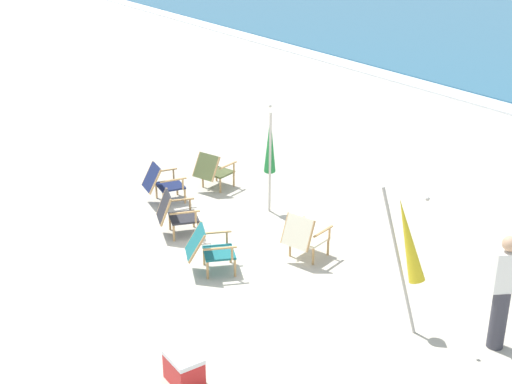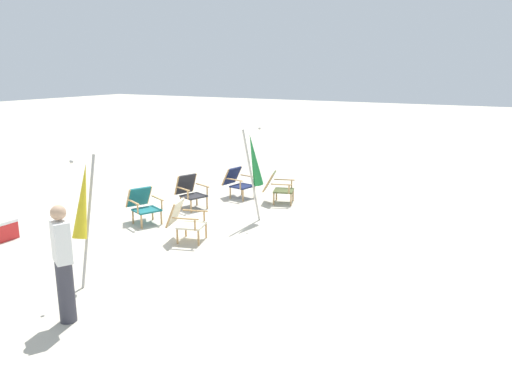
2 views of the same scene
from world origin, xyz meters
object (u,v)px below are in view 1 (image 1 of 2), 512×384
umbrella_furled_green (270,145)px  beach_chair_far_center (304,236)px  beach_chair_back_left (175,213)px  beach_chair_front_right (208,248)px  beach_chair_back_right (213,170)px  umbrella_furled_yellow (408,242)px  cooler_box (184,368)px  beach_chair_front_left (162,182)px  person_near_chairs (503,292)px

umbrella_furled_green → beach_chair_far_center: bearing=-17.8°
beach_chair_back_left → beach_chair_front_right: (1.47, -0.19, -0.01)m
beach_chair_back_right → umbrella_furled_yellow: 5.87m
beach_chair_back_right → cooler_box: size_ratio=1.83×
beach_chair_back_left → umbrella_furled_green: (0.20, 1.90, 0.94)m
beach_chair_front_right → cooler_box: 2.81m
beach_chair_far_center → cooler_box: size_ratio=1.70×
beach_chair_front_left → beach_chair_back_left: (1.43, -0.48, 0.01)m
umbrella_furled_yellow → person_near_chairs: size_ratio=1.25×
beach_chair_front_right → umbrella_furled_green: 2.62m
beach_chair_back_left → umbrella_furled_green: 2.12m
umbrella_furled_yellow → person_near_chairs: 1.35m
beach_chair_front_left → beach_chair_back_left: bearing=-18.7°
beach_chair_front_left → beach_chair_far_center: (3.42, 0.83, 0.01)m
beach_chair_back_left → umbrella_furled_yellow: (4.34, 1.20, 0.90)m
beach_chair_far_center → person_near_chairs: bearing=10.0°
umbrella_furled_green → person_near_chairs: (5.18, 0.02, -0.53)m
beach_chair_back_right → cooler_box: bearing=-34.3°
beach_chair_front_left → beach_chair_far_center: bearing=13.7°
cooler_box → beach_chair_back_left: bearing=153.2°
beach_chair_back_right → beach_chair_far_center: beach_chair_far_center is taller
beach_chair_front_right → beach_chair_back_right: beach_chair_back_right is taller
umbrella_furled_green → cooler_box: (3.52, -3.77, -1.17)m
umbrella_furled_yellow → cooler_box: bearing=-101.5°
beach_chair_back_left → beach_chair_back_right: beach_chair_back_left is taller
beach_chair_back_right → cooler_box: 6.25m
person_near_chairs → cooler_box: bearing=-113.7°
beach_chair_far_center → person_near_chairs: size_ratio=0.51×
beach_chair_front_left → cooler_box: beach_chair_front_left is taller
beach_chair_back_right → umbrella_furled_green: 1.91m
beach_chair_back_left → beach_chair_front_right: 1.48m
beach_chair_front_right → beach_chair_front_left: bearing=166.9°
beach_chair_back_left → cooler_box: bearing=-26.8°
beach_chair_back_left → beach_chair_far_center: bearing=33.6°
beach_chair_back_left → beach_chair_far_center: same height
beach_chair_back_left → beach_chair_back_right: size_ratio=0.94×
beach_chair_back_left → person_near_chairs: size_ratio=0.52×
umbrella_furled_green → person_near_chairs: size_ratio=1.28×
beach_chair_front_left → umbrella_furled_yellow: 5.89m
beach_chair_front_left → umbrella_furled_green: 2.35m
beach_chair_front_right → beach_chair_far_center: size_ratio=1.12×
beach_chair_back_left → beach_chair_front_right: bearing=-7.4°
beach_chair_far_center → beach_chair_front_right: bearing=-108.9°
beach_chair_front_right → person_near_chairs: size_ratio=0.57×
beach_chair_back_left → beach_chair_front_left: bearing=161.3°
person_near_chairs → cooler_box: size_ratio=3.33×
umbrella_furled_green → cooler_box: bearing=-47.0°
person_near_chairs → cooler_box: 4.18m
beach_chair_far_center → umbrella_furled_yellow: umbrella_furled_yellow is taller
umbrella_furled_yellow → cooler_box: 3.33m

